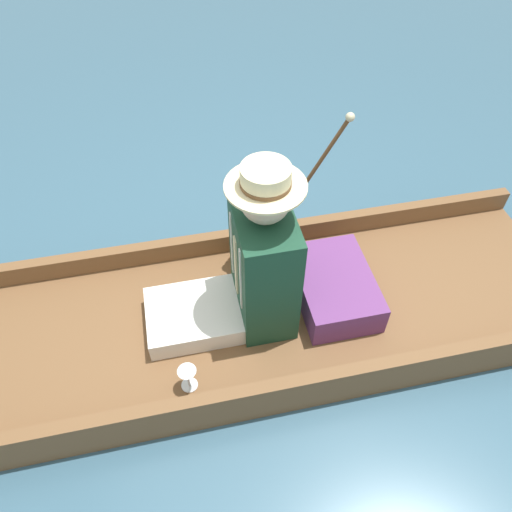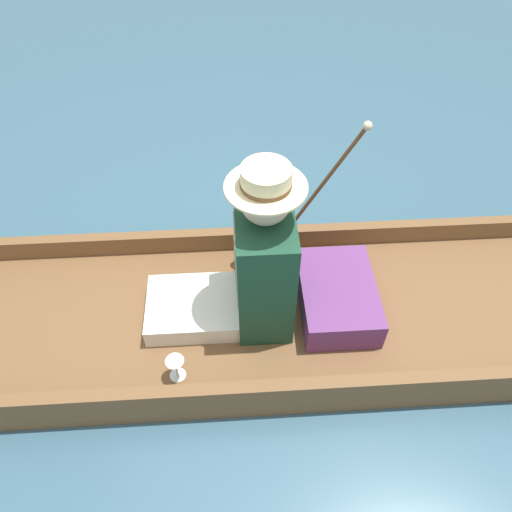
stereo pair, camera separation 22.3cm
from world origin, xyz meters
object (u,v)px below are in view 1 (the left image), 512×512
(seated_person, at_px, (250,268))
(wine_glass, at_px, (187,375))
(walking_cane, at_px, (308,179))
(teddy_bear, at_px, (251,238))

(seated_person, bearing_deg, wine_glass, 130.18)
(wine_glass, height_order, walking_cane, walking_cane)
(teddy_bear, xyz_separation_m, wine_glass, (-0.68, 0.43, -0.09))
(seated_person, xyz_separation_m, wine_glass, (-0.34, 0.36, -0.24))
(seated_person, relative_size, teddy_bear, 2.25)
(teddy_bear, bearing_deg, wine_glass, 147.75)
(walking_cane, bearing_deg, wine_glass, 135.04)
(walking_cane, bearing_deg, seated_person, 136.21)
(wine_glass, bearing_deg, walking_cane, -44.96)
(seated_person, xyz_separation_m, walking_cane, (0.39, -0.38, 0.14))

